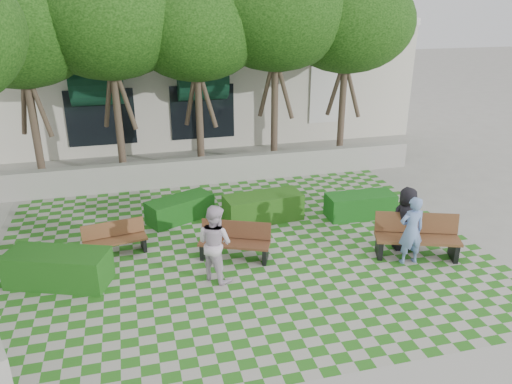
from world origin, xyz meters
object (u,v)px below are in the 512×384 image
object	(u,v)px
bench_west	(115,239)
hedge_east	(360,205)
bench_east	(417,237)
hedge_midleft	(180,209)
person_blue	(411,231)
bench_mid	(235,242)
person_white	(215,243)
person_dark	(406,219)
hedge_midright	(263,207)
hedge_west	(58,268)

from	to	relation	value
bench_west	hedge_east	bearing A→B (deg)	-4.62
bench_east	hedge_midleft	xyz separation A→B (m)	(-5.41, 3.63, -0.18)
bench_east	hedge_east	distance (m)	2.55
hedge_east	person_blue	size ratio (longest dim) A/B	1.15
bench_mid	person_white	distance (m)	1.13
person_white	hedge_midleft	bearing A→B (deg)	-32.14
person_blue	person_white	xyz separation A→B (m)	(-4.64, 0.48, 0.04)
bench_west	person_white	size ratio (longest dim) A/B	0.89
bench_east	person_dark	distance (m)	0.52
bench_mid	person_blue	xyz separation A→B (m)	(4.01, -1.29, 0.42)
bench_east	hedge_east	bearing A→B (deg)	116.26
hedge_midleft	person_white	bearing A→B (deg)	-83.07
bench_east	hedge_east	world-z (taller)	bench_east
bench_mid	hedge_east	xyz separation A→B (m)	(4.08, 1.50, -0.09)
bench_east	person_dark	size ratio (longest dim) A/B	1.28
person_blue	person_dark	xyz separation A→B (m)	(0.24, 0.65, -0.02)
person_blue	hedge_midright	bearing A→B (deg)	-48.50
hedge_midleft	hedge_west	bearing A→B (deg)	-137.48
bench_mid	bench_west	distance (m)	3.01
hedge_midleft	person_white	xyz separation A→B (m)	(0.42, -3.42, 0.57)
hedge_midright	person_blue	xyz separation A→B (m)	(2.75, -3.26, 0.47)
bench_east	person_white	size ratio (longest dim) A/B	1.18
hedge_midleft	person_white	world-z (taller)	person_white
bench_east	person_blue	xyz separation A→B (m)	(-0.35, -0.26, 0.34)
person_dark	person_blue	bearing A→B (deg)	74.79
person_blue	person_white	bearing A→B (deg)	-4.46
hedge_east	person_blue	bearing A→B (deg)	-91.30
bench_west	hedge_midright	xyz separation A→B (m)	(4.11, 1.01, -0.00)
hedge_west	person_blue	distance (m)	8.17
hedge_east	hedge_west	bearing A→B (deg)	-168.43
person_white	bench_west	bearing A→B (deg)	12.14
hedge_midleft	bench_west	bearing A→B (deg)	-137.78
hedge_midleft	hedge_west	xyz separation A→B (m)	(-3.02, -2.77, 0.06)
hedge_midright	person_white	distance (m)	3.41
bench_east	bench_mid	distance (m)	4.48
bench_mid	person_blue	size ratio (longest dim) A/B	1.06
hedge_midleft	person_dark	bearing A→B (deg)	-31.47
hedge_midleft	person_dark	distance (m)	6.23
bench_mid	bench_west	world-z (taller)	bench_mid
bench_east	person_dark	xyz separation A→B (m)	(-0.11, 0.39, 0.32)
person_white	person_dark	bearing A→B (deg)	-127.01
hedge_midleft	hedge_west	size ratio (longest dim) A/B	0.85
bench_east	bench_mid	size ratio (longest dim) A/B	1.18
hedge_east	hedge_midleft	distance (m)	5.24
hedge_midleft	bench_mid	bearing A→B (deg)	-68.14
bench_west	person_dark	xyz separation A→B (m)	(7.10, -1.61, 0.45)
person_dark	hedge_west	bearing A→B (deg)	1.84
bench_west	hedge_midleft	xyz separation A→B (m)	(1.80, 1.64, -0.06)
bench_mid	bench_west	bearing A→B (deg)	-175.35
hedge_east	person_white	size ratio (longest dim) A/B	1.10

